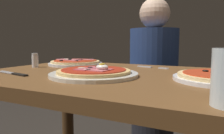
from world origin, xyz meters
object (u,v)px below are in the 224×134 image
at_px(dining_table, 135,109).
at_px(fork, 150,67).
at_px(pizza_foreground, 94,73).
at_px(pizza_across_left, 221,77).
at_px(knife, 14,74).
at_px(diner_person, 153,91).
at_px(pizza_across_right, 75,63).
at_px(salt_shaker, 35,60).

xyz_separation_m(dining_table, fork, (-0.02, 0.24, 0.13)).
distance_m(pizza_foreground, fork, 0.35).
xyz_separation_m(pizza_across_left, fork, (-0.30, 0.24, -0.01)).
bearing_deg(pizza_across_left, pizza_foreground, -166.36).
bearing_deg(knife, dining_table, 25.24).
height_order(knife, diner_person, diner_person).
bearing_deg(diner_person, fork, 103.93).
bearing_deg(diner_person, pizza_across_right, 61.44).
relative_size(dining_table, knife, 6.35).
relative_size(dining_table, pizza_foreground, 3.95).
xyz_separation_m(pizza_across_right, knife, (-0.00, -0.38, -0.01)).
bearing_deg(pizza_foreground, pizza_across_right, 135.52).
bearing_deg(salt_shaker, pizza_across_right, 58.75).
bearing_deg(dining_table, fork, 94.61).
bearing_deg(pizza_across_right, pizza_across_left, -14.86).
relative_size(pizza_foreground, fork, 2.00).
xyz_separation_m(pizza_across_right, diner_person, (0.27, 0.50, -0.22)).
bearing_deg(salt_shaker, fork, 25.29).
bearing_deg(fork, pizza_across_right, -171.48).
distance_m(pizza_foreground, pizza_across_right, 0.40).
bearing_deg(pizza_foreground, salt_shaker, 164.94).
relative_size(pizza_across_left, knife, 1.47).
relative_size(pizza_across_right, salt_shaker, 4.14).
height_order(pizza_foreground, pizza_across_left, pizza_foreground).
bearing_deg(pizza_foreground, pizza_across_left, 13.64).
distance_m(dining_table, pizza_across_right, 0.47).
bearing_deg(pizza_across_right, pizza_foreground, -44.48).
distance_m(fork, diner_person, 0.51).
xyz_separation_m(dining_table, diner_person, (-0.13, 0.69, -0.08)).
bearing_deg(pizza_across_left, pizza_across_right, 165.14).
xyz_separation_m(pizza_across_left, pizza_across_right, (-0.69, 0.18, 0.00)).
distance_m(pizza_across_right, diner_person, 0.62).
bearing_deg(dining_table, diner_person, 100.70).
distance_m(pizza_foreground, diner_person, 0.82).
bearing_deg(pizza_across_right, dining_table, -24.66).
relative_size(pizza_foreground, pizza_across_right, 1.13).
height_order(fork, salt_shaker, salt_shaker).
distance_m(pizza_foreground, knife, 0.30).
height_order(dining_table, diner_person, diner_person).
relative_size(pizza_across_right, fork, 1.77).
distance_m(salt_shaker, diner_person, 0.82).
bearing_deg(pizza_across_right, diner_person, 61.44).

